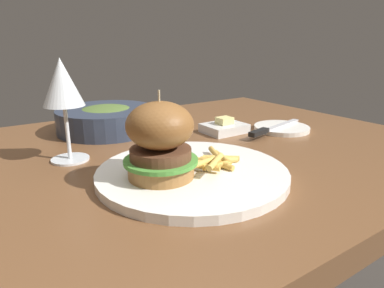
% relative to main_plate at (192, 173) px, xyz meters
% --- Properties ---
extents(dining_table, '(1.15, 0.78, 0.74)m').
position_rel_main_plate_xyz_m(dining_table, '(0.02, 0.14, -0.11)').
color(dining_table, brown).
rests_on(dining_table, ground).
extents(main_plate, '(0.30, 0.30, 0.01)m').
position_rel_main_plate_xyz_m(main_plate, '(0.00, 0.00, 0.00)').
color(main_plate, white).
rests_on(main_plate, dining_table).
extents(burger_sandwich, '(0.11, 0.11, 0.13)m').
position_rel_main_plate_xyz_m(burger_sandwich, '(-0.06, 0.00, 0.06)').
color(burger_sandwich, '#9E6B38').
rests_on(burger_sandwich, main_plate).
extents(fries_pile, '(0.10, 0.10, 0.02)m').
position_rel_main_plate_xyz_m(fries_pile, '(0.04, -0.01, 0.02)').
color(fries_pile, '#EABC5B').
rests_on(fries_pile, main_plate).
extents(wine_glass, '(0.07, 0.07, 0.18)m').
position_rel_main_plate_xyz_m(wine_glass, '(-0.14, 0.19, 0.13)').
color(wine_glass, silver).
rests_on(wine_glass, dining_table).
extents(bread_plate, '(0.13, 0.13, 0.01)m').
position_rel_main_plate_xyz_m(bread_plate, '(0.34, 0.12, -0.00)').
color(bread_plate, white).
rests_on(bread_plate, dining_table).
extents(table_knife, '(0.20, 0.06, 0.01)m').
position_rel_main_plate_xyz_m(table_knife, '(0.29, 0.11, 0.01)').
color(table_knife, silver).
rests_on(table_knife, bread_plate).
extents(butter_dish, '(0.10, 0.08, 0.04)m').
position_rel_main_plate_xyz_m(butter_dish, '(0.22, 0.18, 0.00)').
color(butter_dish, white).
rests_on(butter_dish, dining_table).
extents(soup_bowl, '(0.23, 0.23, 0.06)m').
position_rel_main_plate_xyz_m(soup_bowl, '(-0.00, 0.35, 0.02)').
color(soup_bowl, '#2D384C').
rests_on(soup_bowl, dining_table).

